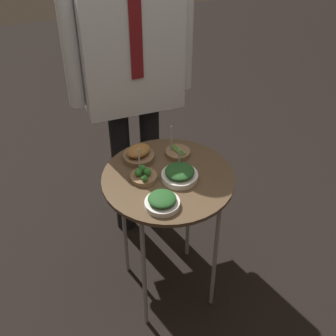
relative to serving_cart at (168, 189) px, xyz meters
name	(u,v)px	position (x,y,z in m)	size (l,w,h in m)	color
ground_plane	(168,285)	(0.00, 0.00, -0.68)	(8.00, 8.00, 0.00)	black
serving_cart	(168,189)	(0.00, 0.00, 0.00)	(0.58, 0.58, 0.75)	brown
bowl_spinach_center	(162,201)	(-0.08, -0.17, 0.09)	(0.14, 0.14, 0.05)	silver
bowl_spinach_far_rim	(180,174)	(0.04, -0.03, 0.10)	(0.16, 0.16, 0.12)	silver
bowl_broccoli_mid_left	(143,175)	(-0.10, 0.02, 0.09)	(0.12, 0.12, 0.14)	brown
bowl_roast_back_right	(139,154)	(-0.08, 0.16, 0.10)	(0.14, 0.14, 0.07)	brown
bowl_asparagus_front_right	(178,152)	(0.10, 0.14, 0.08)	(0.11, 0.11, 0.16)	brown
waiter_figure	(131,61)	(-0.01, 0.51, 0.39)	(0.62, 0.23, 1.69)	black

